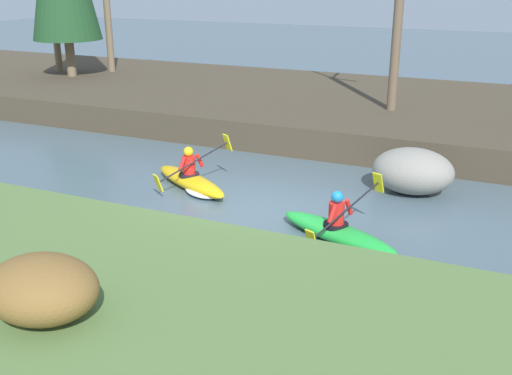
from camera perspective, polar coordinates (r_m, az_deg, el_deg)
ground_plane at (r=12.68m, az=-0.54°, el=-2.59°), size 90.00×90.00×0.00m
riverbank_near at (r=8.08m, az=-19.31°, el=-15.04°), size 44.00×7.70×0.75m
riverbank_far at (r=20.66m, az=9.91°, el=7.26°), size 44.00×9.51×0.85m
bare_tree_upstream at (r=26.95m, az=-18.66°, el=15.88°), size 3.02×2.99×5.43m
shrub_clump_far_end at (r=7.97m, az=-19.71°, el=-9.04°), size 1.48×1.24×0.80m
kayaker_lead at (r=11.47m, az=7.87°, el=-4.11°), size 2.72×1.98×1.20m
kayaker_middle at (r=14.14m, az=-6.01°, el=0.59°), size 2.66×1.95×1.20m
boulder_midstream at (r=14.22m, az=14.71°, el=1.54°), size 1.86×1.46×1.05m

